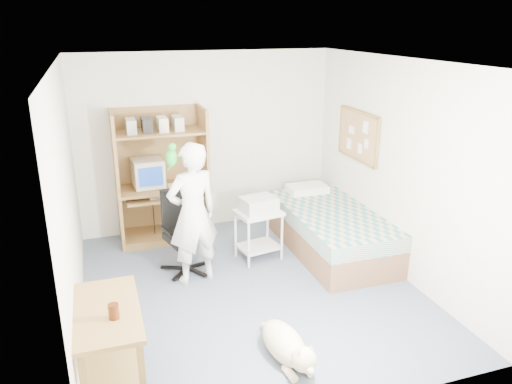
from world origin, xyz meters
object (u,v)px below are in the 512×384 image
Objects in this scene: computer_hutch at (162,181)px; person at (193,214)px; bed at (331,230)px; printer_cart at (259,227)px; office_chair at (184,242)px; dog at (287,345)px; side_desk at (110,338)px.

computer_hutch is 1.09× the size of person.
person is (0.15, -1.34, 0.00)m from computer_hutch.
printer_cart is at bearing 174.64° from bed.
computer_hutch is 1.81× the size of office_chair.
computer_hutch reaches higher than office_chair.
computer_hutch is at bearing 80.44° from office_chair.
dog is at bearing -89.54° from office_chair.
person reaches higher than dog.
side_desk is 1.05× the size of dog.
printer_cart is (0.41, 2.01, 0.27)m from dog.
office_chair is (0.94, 1.90, -0.14)m from side_desk.
computer_hutch reaches higher than dog.
person is at bearing -170.80° from printer_cart.
office_chair is at bearing 177.58° from bed.
dog is (0.54, -2.00, -0.20)m from office_chair.
office_chair is at bearing 170.27° from printer_cart.
side_desk is at bearing -130.94° from office_chair.
office_chair reaches higher than dog.
bed is 2.02× the size of side_desk.
bed is at bearing -29.29° from computer_hutch.
dog is at bearing -78.35° from computer_hutch.
side_desk reaches higher than bed.
bed is 1.93m from person.
office_chair reaches higher than printer_cart.
bed is at bearing 48.23° from dog.
side_desk is 2.68m from printer_cart.
office_chair is 0.60× the size of person.
bed reaches higher than printer_cart.
dog is at bearing -125.62° from bed.
office_chair is 2.08m from dog.
person is (-1.85, -0.22, 0.54)m from bed.
person is at bearing -83.44° from computer_hutch.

